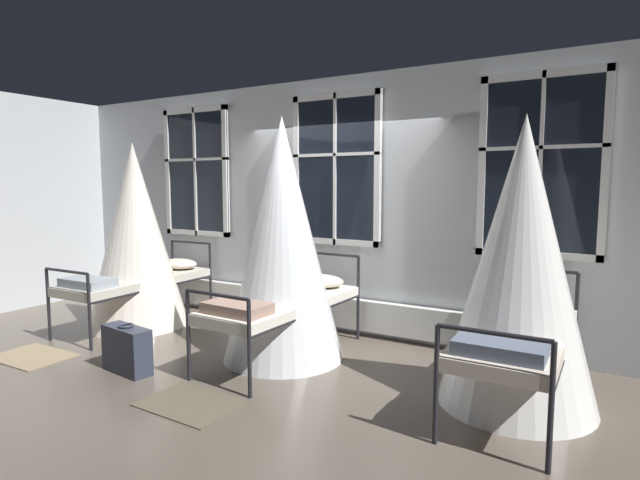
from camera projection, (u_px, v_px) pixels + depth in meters
ground at (286, 355)px, 5.31m from camera, size 17.14×17.14×0.00m
back_wall_with_windows at (340, 206)px, 6.15m from camera, size 8.97×0.10×3.06m
window_bank at (335, 239)px, 6.09m from camera, size 5.68×0.10×2.79m
cot_first at (136, 238)px, 6.36m from camera, size 1.24×1.98×2.31m
cot_second at (283, 243)px, 5.13m from camera, size 1.24×1.99×2.46m
cot_third at (520, 267)px, 4.02m from camera, size 1.24×1.97×2.33m
rug_first at (32, 356)px, 5.26m from camera, size 0.81×0.58×0.01m
rug_second at (190, 404)px, 4.12m from camera, size 0.81×0.58×0.01m
suitcase_dark at (127, 349)px, 4.81m from camera, size 0.58×0.28×0.47m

